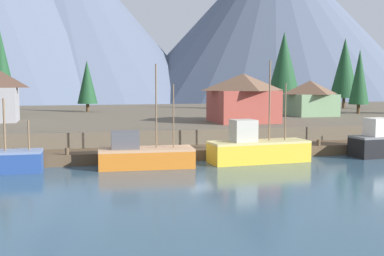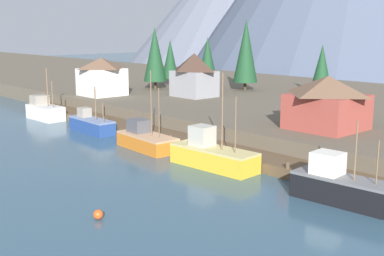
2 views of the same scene
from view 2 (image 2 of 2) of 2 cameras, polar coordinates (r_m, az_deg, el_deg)
ground_plane at (r=68.06m, az=12.70°, el=-0.64°), size 400.00×400.00×1.00m
dock at (r=54.34m, az=1.75°, el=-2.24°), size 80.00×4.00×1.60m
shoreline_bank at (r=77.77m, az=17.85°, el=1.86°), size 400.00×56.00×2.50m
fishing_boat_white at (r=77.05m, az=-16.38°, el=1.90°), size 6.80×3.08×7.60m
fishing_boat_blue at (r=66.27m, az=-11.35°, el=0.42°), size 7.98×2.68×5.97m
fishing_boat_orange at (r=55.92m, az=-5.23°, el=-1.33°), size 8.21×3.65×8.79m
fishing_boat_yellow at (r=48.30m, az=2.31°, el=-3.06°), size 9.25×3.45×9.19m
fishing_boat_black at (r=40.25m, az=16.41°, el=-6.31°), size 7.83×3.13×6.51m
house_red at (r=55.73m, az=15.10°, el=2.88°), size 7.41×7.27×5.75m
house_grey at (r=80.17m, az=0.26°, el=6.10°), size 6.56×5.48×6.87m
house_white at (r=82.96m, az=-10.20°, el=5.81°), size 6.31×6.53×6.09m
conifer_near_right at (r=98.01m, az=-2.49°, el=7.82°), size 3.19×3.19×8.64m
conifer_mid_left at (r=88.77m, az=6.12°, el=8.68°), size 4.27×4.27×12.29m
conifer_mid_right at (r=95.54m, az=1.77°, el=7.85°), size 3.71×3.71×9.15m
conifer_back_right at (r=90.46m, az=-4.23°, el=8.34°), size 4.11×4.11×10.98m
conifer_far_right at (r=85.48m, az=14.52°, el=6.87°), size 3.17×3.17×8.16m
channel_buoy at (r=36.25m, az=-10.59°, el=-9.62°), size 0.70×0.70×0.70m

